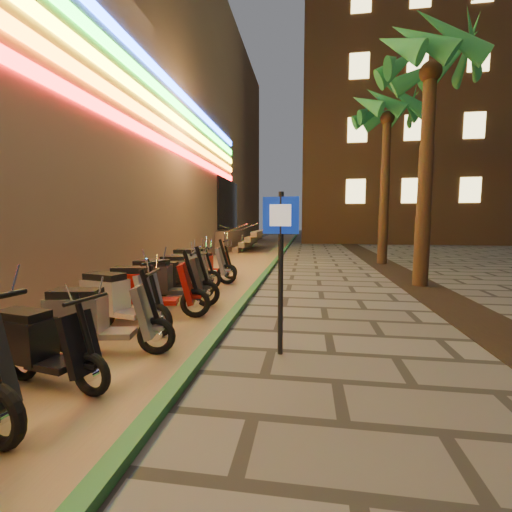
% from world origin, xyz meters
% --- Properties ---
extents(ground, '(120.00, 120.00, 0.00)m').
position_xyz_m(ground, '(0.00, 0.00, 0.00)').
color(ground, '#474442').
rests_on(ground, ground).
extents(parking_strip, '(3.40, 60.00, 0.01)m').
position_xyz_m(parking_strip, '(-2.60, 10.00, 0.01)').
color(parking_strip, '#8C7251').
rests_on(parking_strip, ground).
extents(green_curb, '(0.18, 60.00, 0.10)m').
position_xyz_m(green_curb, '(-0.90, 10.00, 0.05)').
color(green_curb, '#256331').
rests_on(green_curb, ground).
extents(planting_strip, '(1.20, 40.00, 0.02)m').
position_xyz_m(planting_strip, '(3.60, 5.00, 0.01)').
color(planting_strip, black).
rests_on(planting_strip, ground).
extents(apartment_block, '(18.00, 16.06, 25.00)m').
position_xyz_m(apartment_block, '(9.00, 32.00, 12.50)').
color(apartment_block, brown).
rests_on(apartment_block, ground).
extents(palm_c, '(2.97, 3.02, 6.91)m').
position_xyz_m(palm_c, '(3.60, 7.00, 5.73)').
color(palm_c, '#472D19').
rests_on(palm_c, ground).
extents(palm_d, '(2.97, 3.02, 7.16)m').
position_xyz_m(palm_d, '(3.60, 12.00, 5.94)').
color(palm_d, '#472D19').
rests_on(palm_d, ground).
extents(pedestrian_sign, '(0.48, 0.11, 2.20)m').
position_xyz_m(pedestrian_sign, '(0.13, 1.54, 1.43)').
color(pedestrian_sign, black).
rests_on(pedestrian_sign, ground).
extents(scooter_5, '(1.53, 0.68, 1.08)m').
position_xyz_m(scooter_5, '(-2.43, 0.26, 0.47)').
color(scooter_5, black).
rests_on(scooter_5, ground).
extents(scooter_6, '(1.69, 0.72, 1.19)m').
position_xyz_m(scooter_6, '(-2.32, 1.13, 0.51)').
color(scooter_6, black).
rests_on(scooter_6, ground).
extents(scooter_7, '(1.74, 0.87, 1.23)m').
position_xyz_m(scooter_7, '(-2.62, 2.15, 0.54)').
color(scooter_7, black).
rests_on(scooter_7, ground).
extents(scooter_8, '(1.81, 0.83, 1.28)m').
position_xyz_m(scooter_8, '(-2.43, 2.86, 0.55)').
color(scooter_8, black).
rests_on(scooter_8, ground).
extents(scooter_9, '(1.84, 0.71, 1.29)m').
position_xyz_m(scooter_9, '(-2.49, 3.79, 0.56)').
color(scooter_9, black).
rests_on(scooter_9, ground).
extents(scooter_10, '(1.54, 0.54, 1.09)m').
position_xyz_m(scooter_10, '(-2.64, 4.68, 0.47)').
color(scooter_10, black).
rests_on(scooter_10, ground).
extents(scooter_11, '(1.64, 0.67, 1.15)m').
position_xyz_m(scooter_11, '(-2.80, 5.59, 0.50)').
color(scooter_11, black).
rests_on(scooter_11, ground).
extents(scooter_12, '(1.85, 0.65, 1.30)m').
position_xyz_m(scooter_12, '(-2.67, 6.40, 0.57)').
color(scooter_12, black).
rests_on(scooter_12, ground).
extents(scooter_13, '(1.49, 0.54, 1.04)m').
position_xyz_m(scooter_13, '(-2.59, 7.37, 0.45)').
color(scooter_13, black).
rests_on(scooter_13, ground).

